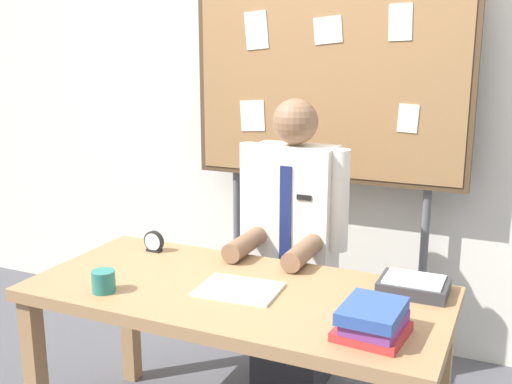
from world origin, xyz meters
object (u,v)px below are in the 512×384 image
Objects in this scene: person at (293,257)px; paper_tray at (414,286)px; coffee_mug at (104,281)px; bulletin_board at (327,78)px; open_notebook at (239,289)px; desk at (236,310)px; book_stack at (373,321)px; desk_clock at (154,242)px.

paper_tray is (0.65, -0.38, 0.10)m from person.
bulletin_board is at bearing 71.31° from coffee_mug.
bulletin_board is 1.35m from open_notebook.
person is 0.76m from paper_tray.
bulletin_board is (-0.00, 1.09, 0.86)m from desk.
coffee_mug is 0.35× the size of paper_tray.
paper_tray is at bearing -52.66° from bulletin_board.
person is 1.01m from book_stack.
book_stack is 0.80× the size of open_notebook.
book_stack is at bearing -17.26° from desk.
desk is 16.76× the size of desk_clock.
desk_clock is 1.08× the size of coffee_mug.
desk is 6.63× the size of book_stack.
paper_tray is (0.65, -0.85, -0.74)m from bulletin_board.
bulletin_board is 6.81× the size of open_notebook.
desk is 5.31× the size of open_notebook.
book_stack is at bearing -16.05° from open_notebook.
coffee_mug is (-0.45, -0.24, 0.13)m from desk.
book_stack is at bearing -97.54° from paper_tray.
open_notebook is 0.68m from paper_tray.
open_notebook is (0.02, -1.11, -0.77)m from bulletin_board.
desk is at bearing 162.74° from book_stack.
person is 0.68m from desk_clock.
bulletin_board is 8.17× the size of paper_tray.
book_stack is 2.72× the size of coffee_mug.
coffee_mug reaches higher than open_notebook.
book_stack is 2.53× the size of desk_clock.
coffee_mug is (-1.04, -0.06, -0.01)m from book_stack.
desk_clock reaches higher than desk.
coffee_mug is (-0.45, -0.87, 0.12)m from person.
desk is 1.39m from bulletin_board.
desk_clock is 0.50m from coffee_mug.
bulletin_board reaches higher than desk_clock.
bulletin_board is at bearing 91.15° from open_notebook.
book_stack is 0.43m from paper_tray.
open_notebook is at bearing -41.90° from desk.
book_stack is at bearing -20.55° from desk_clock.
open_notebook is (-0.57, 0.16, -0.05)m from book_stack.
desk is at bearing -159.19° from paper_tray.
person reaches higher than book_stack.
desk is 6.36× the size of paper_tray.
desk_clock is at bearing -179.85° from paper_tray.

